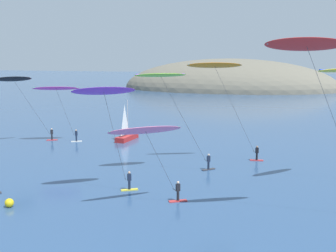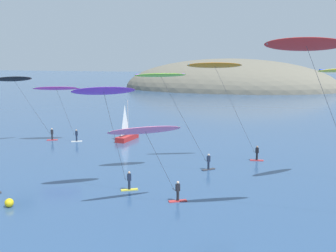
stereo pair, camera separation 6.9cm
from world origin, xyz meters
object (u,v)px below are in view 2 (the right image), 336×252
at_px(kitesurfer_orange, 218,73).
at_px(sailboat_near, 128,135).
at_px(kitesurfer_magenta, 57,91).
at_px(kitesurfer_purple, 105,97).
at_px(kitesurfer_lime, 165,83).
at_px(kitesurfer_red, 311,57).
at_px(marker_buoy, 9,203).
at_px(kitesurfer_pink, 148,136).
at_px(kitesurfer_black, 17,85).

bearing_deg(kitesurfer_orange, sailboat_near, 148.10).
height_order(kitesurfer_magenta, kitesurfer_purple, kitesurfer_purple).
relative_size(kitesurfer_lime, kitesurfer_red, 0.78).
xyz_separation_m(kitesurfer_lime, marker_buoy, (-8.79, -12.96, -8.80)).
xyz_separation_m(kitesurfer_red, marker_buoy, (-22.03, -3.67, -11.32)).
bearing_deg(kitesurfer_magenta, kitesurfer_pink, -45.05).
bearing_deg(kitesurfer_purple, kitesurfer_black, 142.02).
bearing_deg(marker_buoy, kitesurfer_black, 124.06).
xyz_separation_m(kitesurfer_magenta, kitesurfer_lime, (18.67, -10.83, 2.12)).
bearing_deg(kitesurfer_magenta, sailboat_near, 26.89).
height_order(kitesurfer_purple, kitesurfer_red, kitesurfer_red).
xyz_separation_m(kitesurfer_purple, marker_buoy, (-5.84, -5.62, -7.95)).
xyz_separation_m(sailboat_near, kitesurfer_black, (-13.18, -6.53, 7.33)).
relative_size(kitesurfer_red, marker_buoy, 18.61).
bearing_deg(kitesurfer_black, sailboat_near, 26.37).
distance_m(sailboat_near, kitesurfer_magenta, 11.46).
bearing_deg(kitesurfer_purple, kitesurfer_red, -6.88).
distance_m(kitesurfer_black, kitesurfer_orange, 27.77).
distance_m(kitesurfer_black, kitesurfer_purple, 25.90).
bearing_deg(kitesurfer_orange, kitesurfer_lime, -124.53).
bearing_deg(kitesurfer_black, kitesurfer_purple, -37.98).
distance_m(kitesurfer_lime, kitesurfer_red, 16.38).
bearing_deg(kitesurfer_red, kitesurfer_orange, 120.27).
xyz_separation_m(kitesurfer_lime, kitesurfer_red, (13.25, -9.30, 2.52)).
bearing_deg(kitesurfer_orange, kitesurfer_red, -59.73).
bearing_deg(kitesurfer_magenta, kitesurfer_lime, -30.11).
bearing_deg(kitesurfer_lime, kitesurfer_black, 159.80).
height_order(kitesurfer_lime, kitesurfer_orange, kitesurfer_orange).
distance_m(kitesurfer_magenta, kitesurfer_black, 5.28).
relative_size(kitesurfer_magenta, kitesurfer_orange, 0.70).
height_order(kitesurfer_magenta, kitesurfer_lime, kitesurfer_lime).
xyz_separation_m(kitesurfer_black, kitesurfer_purple, (20.41, -15.93, 0.33)).
bearing_deg(kitesurfer_pink, kitesurfer_lime, 99.60).
bearing_deg(kitesurfer_lime, kitesurfer_magenta, 149.89).
xyz_separation_m(kitesurfer_black, kitesurfer_red, (36.61, -17.89, 3.71)).
bearing_deg(kitesurfer_pink, kitesurfer_magenta, 134.95).
height_order(kitesurfer_magenta, kitesurfer_red, kitesurfer_red).
height_order(kitesurfer_magenta, kitesurfer_orange, kitesurfer_orange).
bearing_deg(kitesurfer_orange, kitesurfer_pink, -99.55).
relative_size(kitesurfer_magenta, kitesurfer_pink, 1.20).
height_order(kitesurfer_red, marker_buoy, kitesurfer_red).
distance_m(kitesurfer_pink, kitesurfer_purple, 5.70).
distance_m(sailboat_near, kitesurfer_lime, 20.12).
relative_size(kitesurfer_orange, kitesurfer_purple, 1.20).
distance_m(kitesurfer_lime, marker_buoy, 17.96).
distance_m(kitesurfer_red, marker_buoy, 25.04).
relative_size(kitesurfer_purple, kitesurfer_red, 0.72).
xyz_separation_m(kitesurfer_magenta, kitesurfer_black, (-4.69, -2.23, 0.93)).
relative_size(kitesurfer_pink, marker_buoy, 9.31).
xyz_separation_m(kitesurfer_pink, marker_buoy, (-10.39, -3.48, -5.27)).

